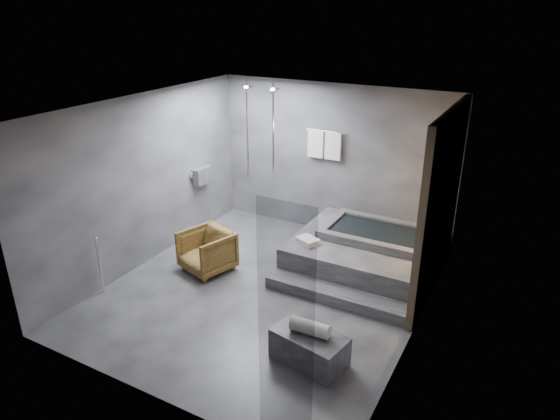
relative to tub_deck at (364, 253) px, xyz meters
The scene contains 7 objects.
room 2.02m from the tub_deck, 118.47° to the right, with size 5.00×5.04×2.82m.
tub_deck is the anchor object (origin of this frame).
tub_step 1.19m from the tub_deck, 90.00° to the right, with size 2.20×0.36×0.18m, color #343436.
concrete_bench 2.59m from the tub_deck, 84.87° to the right, with size 0.89×0.49×0.40m, color #303033.
driftwood_chair 2.58m from the tub_deck, 149.03° to the right, with size 0.73×0.76×0.69m, color #422D10.
rolled_towel 2.59m from the tub_deck, 84.89° to the right, with size 0.17×0.17×0.48m, color white.
deck_towel 1.00m from the tub_deck, 143.35° to the right, with size 0.34×0.25×0.09m, color white.
Camera 1 is at (3.34, -5.64, 4.09)m, focal length 32.00 mm.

